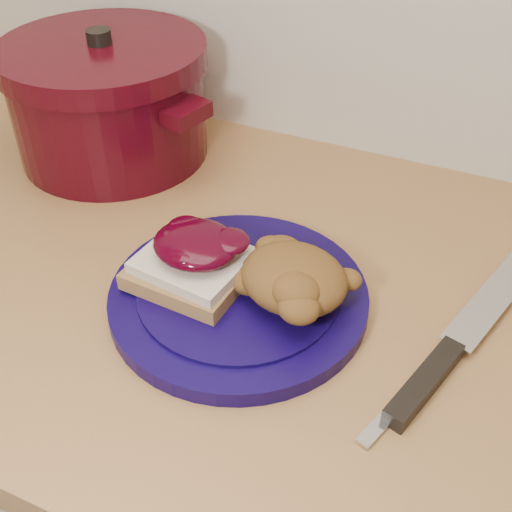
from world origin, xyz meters
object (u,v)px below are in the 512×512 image
at_px(plate, 239,297).
at_px(pepper_grinder, 129,86).
at_px(dutch_oven, 109,100).
at_px(butter_knife, 416,385).
at_px(chef_knife, 446,356).

bearing_deg(plate, pepper_grinder, 137.75).
relative_size(plate, dutch_oven, 0.82).
relative_size(plate, butter_knife, 1.57).
bearing_deg(dutch_oven, pepper_grinder, 98.71).
bearing_deg(chef_knife, pepper_grinder, 78.73).
xyz_separation_m(plate, dutch_oven, (-0.28, 0.20, 0.07)).
height_order(plate, dutch_oven, dutch_oven).
distance_m(butter_knife, dutch_oven, 0.53).
height_order(dutch_oven, pepper_grinder, dutch_oven).
bearing_deg(pepper_grinder, dutch_oven, -81.29).
distance_m(chef_knife, dutch_oven, 0.53).
xyz_separation_m(plate, pepper_grinder, (-0.29, 0.26, 0.06)).
height_order(chef_knife, dutch_oven, dutch_oven).
xyz_separation_m(chef_knife, butter_knife, (-0.02, -0.04, -0.01)).
bearing_deg(chef_knife, dutch_oven, 84.12).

